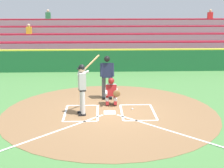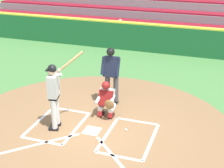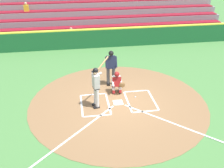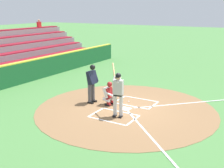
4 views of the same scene
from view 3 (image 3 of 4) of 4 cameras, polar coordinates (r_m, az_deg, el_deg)
The scene contains 9 objects.
ground_plane at distance 12.17m, azimuth 1.30°, elevation -4.02°, with size 120.00×120.00×0.00m, color #4C8442.
dirt_circle at distance 12.16m, azimuth 1.30°, elevation -3.99°, with size 8.00×8.00×0.01m, color olive.
home_plate_and_chalk at distance 11.43m, azimuth 2.08°, elevation -6.25°, with size 7.93×4.91×0.01m.
batter at distance 11.37m, azimuth -3.42°, elevation -0.10°, with size 0.85×0.86×2.13m.
catcher at distance 12.67m, azimuth 1.07°, elevation 0.43°, with size 0.59×0.60×1.13m.
plate_umpire at distance 13.21m, azimuth -0.22°, elevation 3.98°, with size 0.58×0.41×1.86m.
baseball at distance 12.57m, azimuth 5.01°, elevation -2.80°, with size 0.07×0.07×0.07m, color white.
backstop_wall at distance 18.68m, azimuth -2.75°, elevation 9.79°, with size 22.00×0.36×1.31m.
bleacher_stand at distance 22.25m, azimuth -3.92°, elevation 13.64°, with size 20.00×5.10×3.45m.
Camera 3 is at (1.87, 10.17, 6.41)m, focal length 42.83 mm.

